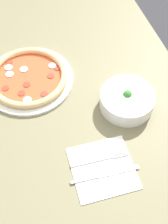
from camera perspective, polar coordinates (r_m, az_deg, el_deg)
name	(u,v)px	position (r m, az deg, el deg)	size (l,w,h in m)	color
ground_plane	(75,165)	(1.85, -1.65, -9.72)	(8.00, 8.00, 0.00)	#333338
dining_table	(71,98)	(1.30, -2.32, 2.51)	(1.21, 0.87, 0.75)	#706B4C
pizza	(28,78)	(1.22, -10.13, 6.22)	(0.34, 0.34, 0.04)	white
bowl	(127,99)	(1.12, 7.85, 2.30)	(0.20, 0.20, 0.08)	white
napkin	(103,168)	(1.01, 3.43, -10.22)	(0.20, 0.20, 0.00)	white
fork	(99,160)	(1.02, 2.78, -8.72)	(0.02, 0.19, 0.00)	silver
knife	(102,175)	(1.00, 3.36, -11.48)	(0.02, 0.22, 0.01)	silver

